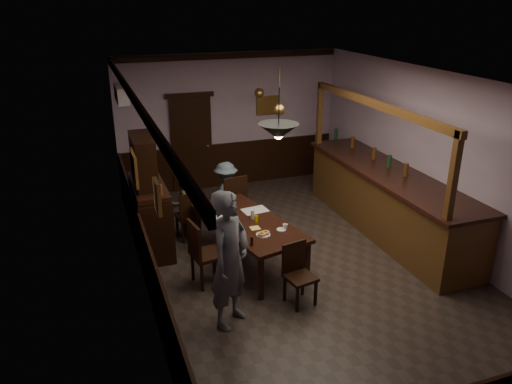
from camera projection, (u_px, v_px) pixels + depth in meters
name	position (u px, v px, depth m)	size (l,w,h in m)	color
room	(304.00, 179.00, 7.66)	(5.01, 8.01, 3.01)	#2D2621
dining_table	(248.00, 225.00, 8.03)	(1.47, 2.37, 0.75)	black
chair_far_left	(189.00, 214.00, 8.87)	(0.44, 0.44, 0.92)	black
chair_far_right	(233.00, 200.00, 9.28)	(0.52, 0.52, 1.06)	black
chair_near	(298.00, 271.00, 7.06)	(0.46, 0.46, 0.90)	black
chair_side	(202.00, 251.00, 7.46)	(0.52, 0.52, 1.04)	black
person_standing	(230.00, 260.00, 6.43)	(0.69, 0.46, 1.90)	#53565F
person_seated_left	(183.00, 203.00, 9.05)	(0.60, 0.47, 1.24)	#484B2D
person_seated_right	(226.00, 193.00, 9.50)	(0.79, 0.46, 1.23)	slate
newspaper_left	(222.00, 218.00, 8.10)	(0.42, 0.30, 0.01)	silver
newspaper_right	(255.00, 210.00, 8.40)	(0.42, 0.30, 0.01)	silver
napkin	(255.00, 228.00, 7.76)	(0.15, 0.15, 0.00)	#E1CA52
saucer	(281.00, 230.00, 7.70)	(0.15, 0.15, 0.01)	white
coffee_cup	(285.00, 226.00, 7.71)	(0.08, 0.08, 0.07)	white
pastry_plate	(263.00, 235.00, 7.53)	(0.22, 0.22, 0.01)	white
pastry_ring_a	(262.00, 234.00, 7.49)	(0.13, 0.13, 0.04)	#C68C47
pastry_ring_b	(266.00, 232.00, 7.54)	(0.13, 0.13, 0.04)	#C68C47
soda_can	(256.00, 219.00, 7.93)	(0.07, 0.07, 0.12)	yellow
beer_glass	(234.00, 219.00, 7.86)	(0.06, 0.06, 0.20)	#BF721E
water_glass	(252.00, 215.00, 8.06)	(0.06, 0.06, 0.15)	silver
pepper_mill	(252.00, 241.00, 7.20)	(0.04, 0.04, 0.14)	black
sideboard	(149.00, 204.00, 8.50)	(0.54, 1.52, 2.01)	black
bar_counter	(387.00, 200.00, 9.16)	(1.03, 4.42, 2.48)	#462B12
door_back	(192.00, 145.00, 11.01)	(0.90, 0.06, 2.10)	black
ac_unit	(121.00, 94.00, 9.11)	(0.20, 0.85, 0.30)	white
picture_left_small	(157.00, 197.00, 5.26)	(0.04, 0.28, 0.36)	olive
picture_left_large	(134.00, 168.00, 7.53)	(0.04, 0.62, 0.48)	olive
picture_back	(268.00, 105.00, 11.30)	(0.55, 0.04, 0.42)	olive
pendant_iron	(279.00, 132.00, 6.77)	(0.56, 0.56, 0.71)	black
pendant_brass_mid	(279.00, 110.00, 8.55)	(0.20, 0.20, 0.81)	#BF8C3F
pendant_brass_far	(259.00, 93.00, 9.99)	(0.20, 0.20, 0.81)	#BF8C3F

